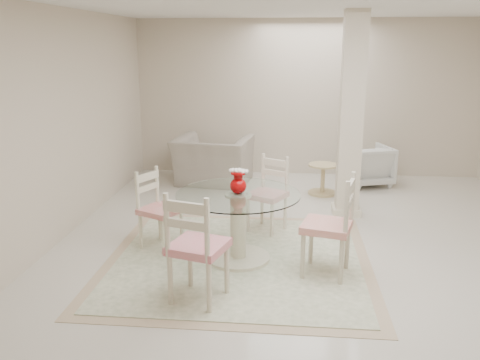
# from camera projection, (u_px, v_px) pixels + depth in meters

# --- Properties ---
(ground) EXTENTS (7.00, 7.00, 0.00)m
(ground) POSITION_uv_depth(u_px,v_px,m) (313.00, 248.00, 5.84)
(ground) COLOR beige
(ground) RESTS_ON ground
(room_shell) EXTENTS (6.02, 7.02, 2.71)m
(room_shell) POSITION_uv_depth(u_px,v_px,m) (320.00, 85.00, 5.36)
(room_shell) COLOR beige
(room_shell) RESTS_ON ground
(column) EXTENTS (0.30, 0.30, 2.70)m
(column) POSITION_uv_depth(u_px,v_px,m) (351.00, 116.00, 6.69)
(column) COLOR beige
(column) RESTS_ON ground
(area_rug) EXTENTS (2.84, 2.84, 0.02)m
(area_rug) POSITION_uv_depth(u_px,v_px,m) (238.00, 259.00, 5.52)
(area_rug) COLOR tan
(area_rug) RESTS_ON ground
(dining_table) EXTENTS (1.31, 1.31, 0.76)m
(dining_table) POSITION_uv_depth(u_px,v_px,m) (238.00, 227.00, 5.42)
(dining_table) COLOR beige
(dining_table) RESTS_ON ground
(red_vase) EXTENTS (0.20, 0.18, 0.27)m
(red_vase) POSITION_uv_depth(u_px,v_px,m) (238.00, 182.00, 5.30)
(red_vase) COLOR #A50507
(red_vase) RESTS_ON dining_table
(dining_chair_east) EXTENTS (0.57, 0.57, 1.16)m
(dining_chair_east) POSITION_uv_depth(u_px,v_px,m) (335.00, 219.00, 5.00)
(dining_chair_east) COLOR beige
(dining_chair_east) RESTS_ON ground
(dining_chair_north) EXTENTS (0.56, 0.56, 1.03)m
(dining_chair_north) POSITION_uv_depth(u_px,v_px,m) (270.00, 188.00, 6.29)
(dining_chair_north) COLOR #EFDFC5
(dining_chair_north) RESTS_ON ground
(dining_chair_west) EXTENTS (0.54, 0.54, 1.00)m
(dining_chair_west) POSITION_uv_depth(u_px,v_px,m) (156.00, 203.00, 5.76)
(dining_chair_west) COLOR beige
(dining_chair_west) RESTS_ON ground
(dining_chair_south) EXTENTS (0.58, 0.58, 1.17)m
(dining_chair_south) POSITION_uv_depth(u_px,v_px,m) (194.00, 240.00, 4.44)
(dining_chair_south) COLOR beige
(dining_chair_south) RESTS_ON ground
(recliner_taupe) EXTENTS (1.34, 1.21, 0.78)m
(recliner_taupe) POSITION_uv_depth(u_px,v_px,m) (213.00, 161.00, 8.46)
(recliner_taupe) COLOR gray
(recliner_taupe) RESTS_ON ground
(armchair_white) EXTENTS (0.90, 0.91, 0.66)m
(armchair_white) POSITION_uv_depth(u_px,v_px,m) (367.00, 165.00, 8.40)
(armchair_white) COLOR silver
(armchair_white) RESTS_ON ground
(side_table) EXTENTS (0.46, 0.46, 0.48)m
(side_table) POSITION_uv_depth(u_px,v_px,m) (323.00, 180.00, 7.89)
(side_table) COLOR #D1B580
(side_table) RESTS_ON ground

